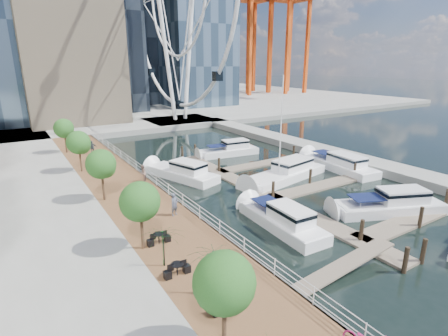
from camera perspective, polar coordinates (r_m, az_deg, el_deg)
The scene contains 17 objects.
ground at distance 27.21m, azimuth 14.02°, elevation -11.56°, with size 520.00×520.00×0.00m, color black.
boardwalk at distance 34.61m, azimuth -15.38°, elevation -4.44°, with size 6.00×60.00×1.00m, color brown.
seawall at distance 35.49m, azimuth -10.76°, elevation -3.57°, with size 0.25×60.00×1.00m, color #595954.
land_far at distance 120.11m, azimuth -23.86°, elevation 9.65°, with size 200.00×114.00×1.00m, color gray.
breakwater at distance 53.72m, azimuth 13.72°, elevation 3.25°, with size 4.00×60.00×1.00m, color gray.
pier at distance 76.20m, azimuth -7.15°, elevation 7.54°, with size 14.00×12.00×1.00m, color gray.
railing at distance 35.12m, azimuth -11.00°, elevation -2.04°, with size 0.10×60.00×1.05m, color white, non-canonical shape.
floating_docks at distance 38.69m, azimuth 11.76°, elevation -1.91°, with size 16.00×34.00×2.60m.
port_cranes at distance 140.93m, azimuth 5.51°, elevation 19.79°, with size 40.00×52.00×38.00m.
street_trees at distance 31.97m, azimuth -19.46°, elevation 0.59°, with size 2.60×42.60×4.60m.
cafe_tables at distance 19.61m, azimuth -3.94°, elevation -18.58°, with size 2.50×13.70×0.74m.
yacht_foreground at distance 34.37m, azimuth 25.19°, elevation -6.56°, with size 2.84×10.60×2.15m, color silver, non-canonical shape.
pedestrian_near at distance 28.10m, azimuth -8.11°, elevation -5.90°, with size 0.68×0.44×1.86m, color #4A5063.
pedestrian_mid at distance 36.56m, azimuth -13.11°, elevation -0.84°, with size 0.85×0.66×1.74m, color #826259.
pedestrian_far at distance 49.34m, azimuth -20.68°, elevation 3.14°, with size 1.08×0.45×1.84m, color #363E44.
moored_yachts at distance 39.55m, azimuth 10.09°, elevation -2.15°, with size 23.10×35.52×11.50m.
cafe_seating at distance 18.28m, azimuth -2.88°, elevation -18.16°, with size 4.80×13.38×2.66m.
Camera 1 is at (-17.81, -16.16, 12.74)m, focal length 28.00 mm.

